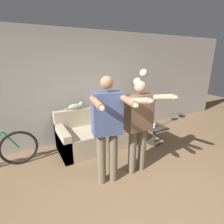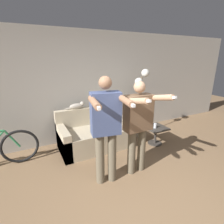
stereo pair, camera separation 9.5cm
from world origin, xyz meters
name	(u,v)px [view 1 (the left image)]	position (x,y,z in m)	size (l,w,h in m)	color
ground_plane	(151,215)	(0.00, 0.00, 0.00)	(16.00, 16.00, 0.00)	#846647
wall_back	(80,88)	(0.00, 2.66, 1.30)	(10.00, 0.05, 2.60)	#B7B2A8
couch	(94,135)	(0.10, 2.09, 0.29)	(1.62, 0.86, 0.87)	beige
person_left	(107,125)	(-0.19, 0.87, 1.01)	(0.60, 0.74, 1.75)	#6B604C
person_right	(139,122)	(0.41, 0.87, 0.96)	(0.55, 0.67, 1.64)	#6B604C
cat	(76,106)	(-0.19, 2.41, 0.94)	(0.45, 0.13, 0.16)	#B7AD9E
floor_lamp	(140,86)	(1.34, 2.08, 1.32)	(0.37, 0.30, 1.73)	#756047
side_table	(155,131)	(1.42, 1.55, 0.31)	(0.48, 0.48, 0.42)	#38332D
cup	(154,125)	(1.37, 1.53, 0.48)	(0.06, 0.06, 0.11)	silver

